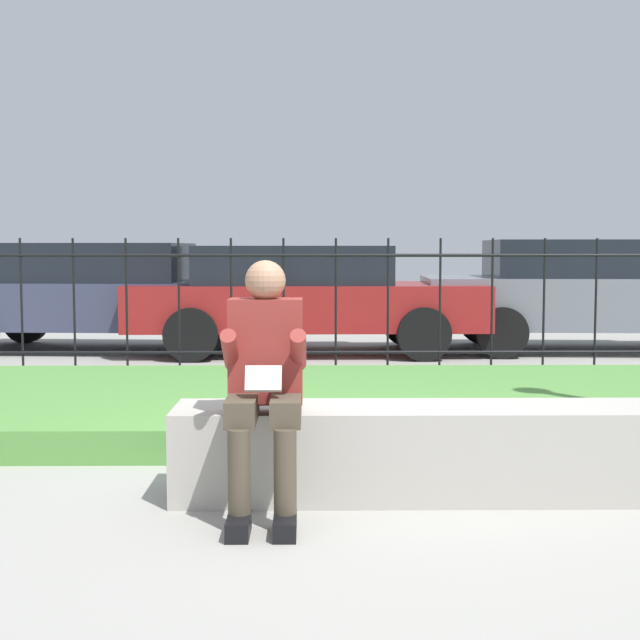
# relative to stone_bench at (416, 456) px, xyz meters

# --- Properties ---
(ground_plane) EXTENTS (60.00, 60.00, 0.00)m
(ground_plane) POSITION_rel_stone_bench_xyz_m (-0.31, 0.00, -0.22)
(ground_plane) COLOR #9E9B93
(stone_bench) EXTENTS (2.64, 0.54, 0.50)m
(stone_bench) POSITION_rel_stone_bench_xyz_m (0.00, 0.00, 0.00)
(stone_bench) COLOR #ADA89E
(stone_bench) RESTS_ON ground_plane
(person_seated_reader) EXTENTS (0.42, 0.73, 1.30)m
(person_seated_reader) POSITION_rel_stone_bench_xyz_m (-0.81, -0.31, 0.50)
(person_seated_reader) COLOR black
(person_seated_reader) RESTS_ON ground_plane
(grass_berm) EXTENTS (8.94, 3.13, 0.22)m
(grass_berm) POSITION_rel_stone_bench_xyz_m (-0.31, 2.26, -0.11)
(grass_berm) COLOR #569342
(grass_berm) RESTS_ON ground_plane
(iron_fence) EXTENTS (6.94, 0.03, 1.46)m
(iron_fence) POSITION_rel_stone_bench_xyz_m (-0.31, 4.29, 0.54)
(iron_fence) COLOR black
(iron_fence) RESTS_ON ground_plane
(car_parked_left) EXTENTS (4.72, 2.16, 1.43)m
(car_parked_left) POSITION_rel_stone_bench_xyz_m (-3.36, 7.08, 0.53)
(car_parked_left) COLOR #383D56
(car_parked_left) RESTS_ON ground_plane
(car_parked_right) EXTENTS (4.73, 2.09, 1.47)m
(car_parked_right) POSITION_rel_stone_bench_xyz_m (3.23, 6.90, 0.56)
(car_parked_right) COLOR slate
(car_parked_right) RESTS_ON ground_plane
(car_parked_center) EXTENTS (4.55, 1.98, 1.39)m
(car_parked_center) POSITION_rel_stone_bench_xyz_m (-0.67, 6.70, 0.52)
(car_parked_center) COLOR maroon
(car_parked_center) RESTS_ON ground_plane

